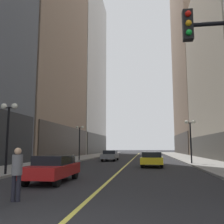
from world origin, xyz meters
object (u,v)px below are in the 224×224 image
object	(u,v)px
pedestrian_in_grey_suit	(17,170)
car_grey	(110,155)
street_lamp_left_near	(8,122)
car_yellow	(152,159)
street_lamp_left_far	(80,135)
car_red	(53,168)
street_lamp_right_mid	(190,132)

from	to	relation	value
pedestrian_in_grey_suit	car_grey	bearing A→B (deg)	90.84
car_grey	street_lamp_left_near	bearing A→B (deg)	-102.13
car_yellow	car_grey	size ratio (longest dim) A/B	0.92
car_grey	street_lamp_left_near	world-z (taller)	street_lamp_left_near
car_yellow	street_lamp_left_near	xyz separation A→B (m)	(-8.84, -8.50, 2.54)
street_lamp_left_near	street_lamp_left_far	distance (m)	16.63
car_red	street_lamp_right_mid	world-z (taller)	street_lamp_right_mid
street_lamp_left_far	pedestrian_in_grey_suit	bearing A→B (deg)	-79.78
street_lamp_left_far	street_lamp_right_mid	distance (m)	13.71
car_red	car_grey	xyz separation A→B (m)	(0.10, 19.51, 0.00)
car_red	car_grey	world-z (taller)	same
car_grey	street_lamp_left_near	distance (m)	18.23
pedestrian_in_grey_suit	street_lamp_right_mid	distance (m)	20.16
pedestrian_in_grey_suit	street_lamp_left_far	world-z (taller)	street_lamp_left_far
street_lamp_left_far	street_lamp_right_mid	bearing A→B (deg)	-20.97
street_lamp_left_far	car_red	bearing A→B (deg)	-78.73
car_grey	street_lamp_right_mid	bearing A→B (deg)	-33.30
car_yellow	street_lamp_left_near	world-z (taller)	street_lamp_left_near
street_lamp_left_far	street_lamp_right_mid	xyz separation A→B (m)	(12.80, -4.90, 0.00)
car_yellow	pedestrian_in_grey_suit	bearing A→B (deg)	-107.59
pedestrian_in_grey_suit	street_lamp_left_near	distance (m)	7.90
car_grey	pedestrian_in_grey_suit	bearing A→B (deg)	-89.16
car_yellow	street_lamp_left_far	distance (m)	12.28
car_red	car_yellow	xyz separation A→B (m)	(5.16, 10.36, 0.00)
car_yellow	street_lamp_right_mid	world-z (taller)	street_lamp_right_mid
pedestrian_in_grey_suit	street_lamp_left_far	size ratio (longest dim) A/B	0.39
car_red	car_yellow	distance (m)	11.57
car_red	street_lamp_right_mid	bearing A→B (deg)	56.15
car_red	pedestrian_in_grey_suit	bearing A→B (deg)	-84.20
street_lamp_left_near	pedestrian_in_grey_suit	bearing A→B (deg)	-56.85
street_lamp_right_mid	street_lamp_left_far	bearing A→B (deg)	159.03
car_red	street_lamp_left_far	bearing A→B (deg)	101.27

